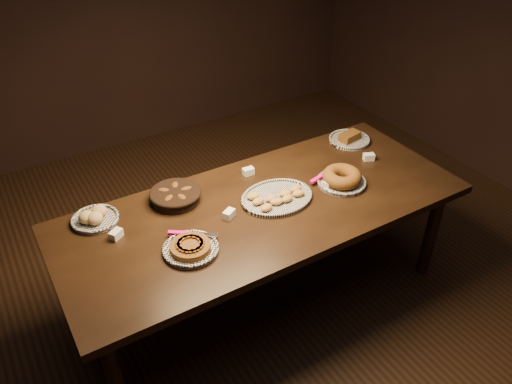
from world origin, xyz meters
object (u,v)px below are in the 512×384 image
bundt_cake_plate (342,178)px  buffet_table (264,215)px  apple_tart_plate (191,248)px  madeleine_platter (277,197)px

bundt_cake_plate → buffet_table: bearing=-172.4°
apple_tart_plate → bundt_cake_plate: bundt_cake_plate is taller
apple_tart_plate → bundt_cake_plate: (1.06, 0.08, 0.02)m
buffet_table → bundt_cake_plate: size_ratio=7.21×
madeleine_platter → apple_tart_plate: bearing=179.2°
bundt_cake_plate → madeleine_platter: bearing=-174.0°
apple_tart_plate → madeleine_platter: bearing=36.5°
apple_tart_plate → madeleine_platter: 0.64m
apple_tart_plate → madeleine_platter: (0.63, 0.15, -0.00)m
madeleine_platter → bundt_cake_plate: (0.43, -0.06, 0.02)m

